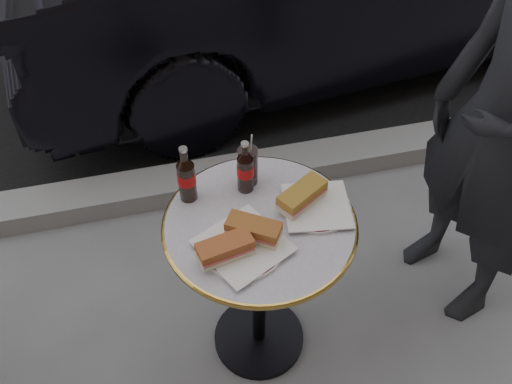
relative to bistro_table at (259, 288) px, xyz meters
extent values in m
plane|color=slate|center=(0.00, 0.00, -0.37)|extent=(80.00, 80.00, 0.00)
cube|color=gray|center=(0.00, 0.90, -0.32)|extent=(40.00, 0.20, 0.12)
cylinder|color=white|center=(-0.07, -0.09, 0.37)|extent=(0.31, 0.31, 0.01)
cylinder|color=white|center=(0.19, 0.01, 0.37)|extent=(0.28, 0.28, 0.01)
cube|color=#A55229|center=(-0.13, -0.11, 0.41)|extent=(0.18, 0.11, 0.06)
cube|color=#9A5727|center=(-0.03, -0.06, 0.41)|extent=(0.18, 0.15, 0.06)
cube|color=#A6752A|center=(0.15, 0.04, 0.41)|extent=(0.19, 0.16, 0.06)
cylinder|color=black|center=(0.01, 0.19, 0.44)|extent=(0.08, 0.08, 0.14)
imported|color=black|center=(0.88, 0.08, 0.51)|extent=(0.56, 0.72, 1.74)
camera|label=1|loc=(-0.29, -1.13, 1.73)|focal=40.00mm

